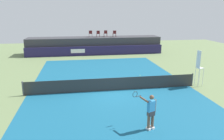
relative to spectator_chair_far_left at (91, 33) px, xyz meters
The scene contains 14 objects.
ground_plane 12.79m from the spectator_chair_far_left, 87.63° to the right, with size 48.00×48.00×0.00m, color #6B7F51.
court_inner 15.73m from the spectator_chair_far_left, 88.09° to the right, with size 12.00×22.00×0.00m, color #16597A.
sponsor_wall 2.93m from the spectator_chair_far_left, 75.72° to the right, with size 18.00×0.22×1.20m.
spectator_platform 1.69m from the spectator_chair_far_left, 20.16° to the right, with size 18.00×2.80×2.20m, color #38383D.
spectator_chair_far_left is the anchor object (origin of this frame).
spectator_chair_left 1.07m from the spectator_chair_far_left, 17.51° to the right, with size 0.46×0.46×0.89m.
spectator_chair_center 2.07m from the spectator_chair_far_left, ahead, with size 0.46×0.46×0.89m.
spectator_chair_right 3.29m from the spectator_chair_far_left, ahead, with size 0.45×0.45×0.89m.
umpire_chair 17.11m from the spectator_chair_far_left, 65.23° to the right, with size 0.50×0.50×2.76m.
tennis_net 15.66m from the spectator_chair_far_left, 88.09° to the right, with size 12.40×0.02×0.95m, color #2D2D2D.
net_post_near 16.64m from the spectator_chair_far_left, 110.15° to the right, with size 0.10×0.10×1.00m, color #4C4C51.
net_post_far 17.02m from the spectator_chair_far_left, 66.56° to the right, with size 0.10×0.10×1.00m, color #4C4C51.
tennis_player 21.25m from the spectator_chair_far_left, 86.15° to the right, with size 1.00×1.08×1.77m.
tennis_ball 12.98m from the spectator_chair_far_left, 73.79° to the right, with size 0.07×0.07×0.07m, color #D8EA33.
Camera 1 is at (-2.46, -14.83, 5.54)m, focal length 35.08 mm.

